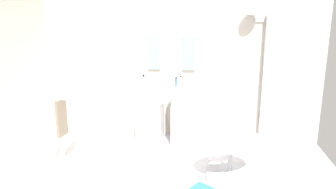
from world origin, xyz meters
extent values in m
cube|color=silver|center=(0.00, 0.00, -0.02)|extent=(4.80, 3.60, 0.04)
cube|color=beige|center=(0.00, 1.65, 1.30)|extent=(4.80, 0.10, 2.60)
cube|color=white|center=(-0.29, 1.25, 0.32)|extent=(0.40, 0.40, 0.65)
cylinder|color=white|center=(-0.29, 1.25, 0.80)|extent=(0.47, 0.47, 0.30)
cylinder|color=#B7BABF|center=(-0.29, 1.38, 1.00)|extent=(0.02, 0.02, 0.10)
cube|color=white|center=(0.29, 1.25, 0.32)|extent=(0.40, 0.40, 0.65)
cylinder|color=white|center=(0.29, 1.25, 0.80)|extent=(0.47, 0.47, 0.30)
cylinder|color=#B7BABF|center=(0.29, 1.38, 1.00)|extent=(0.02, 0.02, 0.10)
cube|color=#8C9EA8|center=(-0.29, 1.58, 1.44)|extent=(0.22, 0.03, 0.58)
cube|color=#8C9EA8|center=(0.29, 1.58, 1.44)|extent=(0.22, 0.03, 0.58)
cube|color=#B7BABF|center=(1.54, 1.53, 1.02)|extent=(0.14, 0.08, 2.05)
cylinder|color=#B7BABF|center=(1.39, 1.51, 2.03)|extent=(0.30, 0.02, 0.02)
cylinder|color=#B7BABF|center=(1.24, 1.48, 2.03)|extent=(0.24, 0.24, 0.02)
cube|color=#B7BABF|center=(0.99, 0.27, 0.03)|extent=(0.56, 0.50, 0.06)
cylinder|color=#B7BABF|center=(0.99, 0.27, 0.20)|extent=(0.05, 0.05, 0.34)
torus|color=silver|center=(0.99, 0.27, 0.40)|extent=(1.10, 1.10, 0.49)
cylinder|color=#B7BABF|center=(-1.41, 0.18, 0.47)|extent=(0.03, 0.03, 0.95)
cylinder|color=#B7BABF|center=(-1.23, 0.18, 0.90)|extent=(0.36, 0.02, 0.02)
cube|color=gray|center=(-1.23, 0.18, 0.65)|extent=(0.04, 0.22, 0.50)
cylinder|color=white|center=(-0.40, 1.28, 1.01)|extent=(0.05, 0.05, 0.12)
cylinder|color=black|center=(-0.40, 1.28, 1.08)|extent=(0.03, 0.03, 0.02)
cylinder|color=silver|center=(0.23, 1.12, 1.03)|extent=(0.05, 0.05, 0.15)
cylinder|color=black|center=(0.23, 1.12, 1.11)|extent=(0.03, 0.03, 0.02)
cylinder|color=black|center=(-0.42, 1.35, 1.01)|extent=(0.04, 0.04, 0.12)
cylinder|color=black|center=(-0.42, 1.35, 1.08)|extent=(0.02, 0.02, 0.02)
cylinder|color=#4C72B7|center=(0.15, 1.19, 1.01)|extent=(0.05, 0.05, 0.12)
cylinder|color=black|center=(0.15, 1.19, 1.08)|extent=(0.03, 0.03, 0.02)
camera|label=1|loc=(0.88, -3.11, 1.76)|focal=30.38mm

